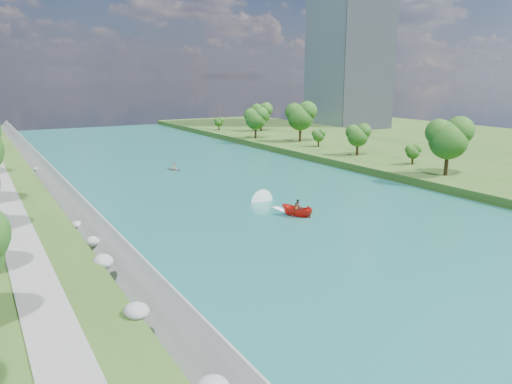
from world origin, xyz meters
TOP-DOWN VIEW (x-y plane):
  - ground at (0.00, 0.00)m, footprint 260.00×260.00m
  - river_water at (0.00, 20.00)m, footprint 55.00×240.00m
  - berm_east at (49.50, 20.00)m, footprint 44.00×240.00m
  - riprap_bank at (-25.86, 18.94)m, footprint 4.36×236.00m
  - riverside_path at (-32.50, 20.00)m, footprint 3.00×200.00m
  - office_tower at (82.50, 95.00)m, footprint 22.00×22.00m
  - trees_east at (36.45, 33.36)m, footprint 16.67×141.99m
  - motorboat at (0.38, 7.88)m, footprint 3.63×19.05m
  - raft at (-1.65, 45.38)m, footprint 3.36×3.88m

SIDE VIEW (x-z plane):
  - ground at x=0.00m, z-range 0.00..0.00m
  - river_water at x=0.00m, z-range 0.00..0.10m
  - raft at x=-1.65m, z-range -0.29..1.22m
  - berm_east at x=49.50m, z-range 0.00..1.50m
  - motorboat at x=0.38m, z-range -0.22..1.87m
  - riprap_bank at x=-25.86m, z-range -0.39..4.02m
  - riverside_path at x=-32.50m, z-range 3.50..3.60m
  - trees_east at x=36.45m, z-range 0.57..12.46m
  - office_tower at x=82.50m, z-range 0.00..60.00m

